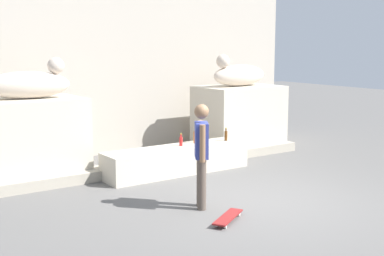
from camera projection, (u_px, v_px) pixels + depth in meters
The scene contains 14 objects.
ground_plane at pixel (258, 202), 8.81m from camera, with size 40.00×40.00×0.00m, color #605E5B.
facade_wall at pixel (112, 30), 12.60m from camera, with size 9.95×0.60×5.81m, color #B9AFA0.
pedestal_left at pixel (30, 139), 10.18m from camera, with size 2.01×1.36×1.56m, color beige.
pedestal_right at pixel (239, 118), 13.10m from camera, with size 2.01×1.36×1.56m, color beige.
statue_reclining_left at pixel (29, 84), 10.03m from camera, with size 1.68×0.86×0.78m.
statue_reclining_right at pixel (238, 74), 12.91m from camera, with size 1.64×0.68×0.78m.
ledge_block at pixel (177, 160), 10.76m from camera, with size 3.11×0.73×0.54m, color beige.
skater at pixel (201, 151), 8.39m from camera, with size 0.36×0.47×1.67m.
skateboard at pixel (228, 217), 7.87m from camera, with size 0.79×0.59×0.08m.
bottle_brown at pixel (226, 135), 11.38m from camera, with size 0.06×0.06×0.28m.
bottle_red at pixel (181, 141), 10.80m from camera, with size 0.07×0.07×0.26m.
bottle_orange at pixel (195, 137), 11.10m from camera, with size 0.06×0.06×0.32m.
bottle_blue at pixel (205, 136), 11.20m from camera, with size 0.07×0.07×0.31m.
stair_step at pixel (164, 164), 11.18m from camera, with size 7.20×0.50×0.20m, color #A9A08F.
Camera 1 is at (-5.75, -6.37, 2.62)m, focal length 49.84 mm.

